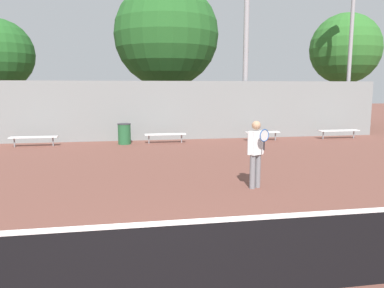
% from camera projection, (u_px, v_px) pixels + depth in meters
% --- Properties ---
extents(tennis_net, '(11.65, 0.09, 1.03)m').
position_uv_depth(tennis_net, '(162.00, 263.00, 4.31)').
color(tennis_net, '#195128').
rests_on(tennis_net, ground_plane).
extents(tennis_player, '(0.52, 0.50, 1.71)m').
position_uv_depth(tennis_player, '(256.00, 150.00, 9.38)').
color(tennis_player, slate).
rests_on(tennis_player, ground_plane).
extents(bench_courtside_near, '(1.88, 0.40, 0.43)m').
position_uv_depth(bench_courtside_near, '(165.00, 135.00, 17.12)').
color(bench_courtside_near, white).
rests_on(bench_courtside_near, ground_plane).
extents(bench_courtside_far, '(1.98, 0.40, 0.43)m').
position_uv_depth(bench_courtside_far, '(34.00, 138.00, 16.14)').
color(bench_courtside_far, white).
rests_on(bench_courtside_far, ground_plane).
extents(bench_adjacent_court, '(1.66, 0.40, 0.43)m').
position_uv_depth(bench_adjacent_court, '(262.00, 133.00, 17.93)').
color(bench_adjacent_court, white).
rests_on(bench_adjacent_court, ground_plane).
extents(bench_by_gate, '(2.08, 0.40, 0.43)m').
position_uv_depth(bench_by_gate, '(339.00, 131.00, 18.62)').
color(bench_by_gate, white).
rests_on(bench_by_gate, ground_plane).
extents(light_pole_near_left, '(0.90, 0.60, 11.74)m').
position_uv_depth(light_pole_near_left, '(247.00, 2.00, 18.32)').
color(light_pole_near_left, '#939399').
rests_on(light_pole_near_left, ground_plane).
extents(light_pole_far_right, '(0.90, 0.60, 8.84)m').
position_uv_depth(light_pole_far_right, '(352.00, 28.00, 19.59)').
color(light_pole_far_right, '#939399').
rests_on(light_pole_far_right, ground_plane).
extents(trash_bin, '(0.60, 0.60, 0.94)m').
position_uv_depth(trash_bin, '(124.00, 134.00, 16.83)').
color(trash_bin, '#235B33').
rests_on(trash_bin, ground_plane).
extents(back_fence, '(25.21, 0.06, 2.85)m').
position_uv_depth(back_fence, '(134.00, 111.00, 17.85)').
color(back_fence, gray).
rests_on(back_fence, ground_plane).
extents(tree_green_tall, '(6.33, 6.33, 8.87)m').
position_uv_depth(tree_green_tall, '(166.00, 35.00, 22.77)').
color(tree_green_tall, brown).
rests_on(tree_green_tall, ground_plane).
extents(tree_green_broad, '(4.43, 4.43, 7.19)m').
position_uv_depth(tree_green_broad, '(345.00, 49.00, 23.84)').
color(tree_green_broad, brown).
rests_on(tree_green_broad, ground_plane).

